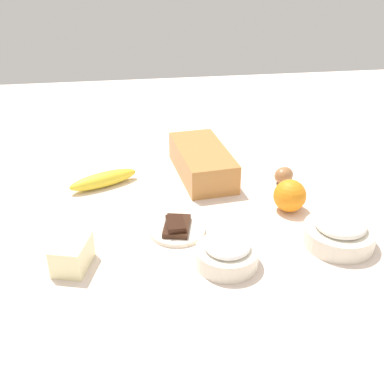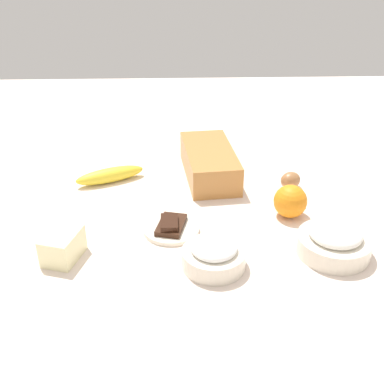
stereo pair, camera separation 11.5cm
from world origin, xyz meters
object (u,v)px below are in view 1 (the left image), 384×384
sugar_bowl (227,252)px  butter_block (72,254)px  orange_fruit (290,196)px  egg_near_butter (284,175)px  loaf_pan (202,161)px  flour_bowl (339,232)px  chocolate_plate (177,228)px  banana (104,180)px

sugar_bowl → butter_block: bearing=-97.1°
orange_fruit → egg_near_butter: size_ratio=1.41×
loaf_pan → butter_block: loaf_pan is taller
flour_bowl → chocolate_plate: flour_bowl is taller
flour_bowl → banana: bearing=-124.2°
butter_block → egg_near_butter: (-0.29, 0.54, -0.01)m
flour_bowl → egg_near_butter: size_ratio=2.73×
loaf_pan → egg_near_butter: bearing=62.9°
loaf_pan → sugar_bowl: bearing=-8.4°
chocolate_plate → flour_bowl: bearing=74.2°
banana → egg_near_butter: 0.49m
banana → chocolate_plate: (0.25, 0.17, -0.01)m
flour_bowl → chocolate_plate: bearing=-105.8°
loaf_pan → banana: size_ratio=1.54×
banana → butter_block: 0.35m
butter_block → banana: bearing=170.7°
flour_bowl → butter_block: flour_bowl is taller
banana → egg_near_butter: size_ratio=3.35×
egg_near_butter → orange_fruit: bearing=-13.3°
egg_near_butter → sugar_bowl: bearing=-34.8°
chocolate_plate → banana: bearing=-146.2°
loaf_pan → sugar_bowl: (0.41, -0.02, -0.01)m
loaf_pan → orange_fruit: bearing=32.8°
orange_fruit → flour_bowl: bearing=21.1°
flour_bowl → egg_near_butter: bearing=-174.9°
egg_near_butter → chocolate_plate: egg_near_butter is taller
flour_bowl → banana: (-0.35, -0.51, -0.01)m
loaf_pan → sugar_bowl: loaf_pan is taller
butter_block → chocolate_plate: (-0.09, 0.22, -0.02)m
sugar_bowl → orange_fruit: (-0.19, 0.20, 0.01)m
loaf_pan → egg_near_butter: 0.23m
orange_fruit → butter_block: bearing=-73.5°
flour_bowl → chocolate_plate: (-0.10, -0.35, -0.02)m
sugar_bowl → loaf_pan: bearing=177.5°
loaf_pan → orange_fruit: (0.22, 0.18, -0.00)m
flour_bowl → orange_fruit: size_ratio=1.94×
banana → sugar_bowl: bearing=33.7°
butter_block → chocolate_plate: butter_block is taller
banana → flour_bowl: bearing=55.8°
orange_fruit → butter_block: 0.53m
flour_bowl → butter_block: 0.57m
egg_near_butter → butter_block: bearing=-61.7°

